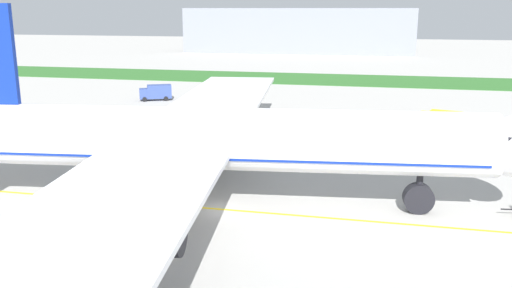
{
  "coord_description": "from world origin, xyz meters",
  "views": [
    {
      "loc": [
        13.65,
        -44.85,
        17.82
      ],
      "look_at": [
        1.52,
        9.48,
        3.97
      ],
      "focal_mm": 38.28,
      "sensor_mm": 36.0,
      "label": 1
    }
  ],
  "objects_px": {
    "service_truck_baggage_loader": "(441,119)",
    "ground_crew_wingwalker_port": "(197,168)",
    "service_truck_fuel_bowser": "(156,92)",
    "airliner_foreground": "(191,140)"
  },
  "relations": [
    {
      "from": "airliner_foreground",
      "to": "service_truck_baggage_loader",
      "type": "relative_size",
      "value": 15.11
    },
    {
      "from": "ground_crew_wingwalker_port",
      "to": "service_truck_fuel_bowser",
      "type": "distance_m",
      "value": 52.46
    },
    {
      "from": "ground_crew_wingwalker_port",
      "to": "service_truck_baggage_loader",
      "type": "relative_size",
      "value": 0.24
    },
    {
      "from": "service_truck_baggage_loader",
      "to": "ground_crew_wingwalker_port",
      "type": "bearing_deg",
      "value": -131.99
    },
    {
      "from": "airliner_foreground",
      "to": "ground_crew_wingwalker_port",
      "type": "height_order",
      "value": "airliner_foreground"
    },
    {
      "from": "service_truck_baggage_loader",
      "to": "service_truck_fuel_bowser",
      "type": "height_order",
      "value": "service_truck_fuel_bowser"
    },
    {
      "from": "airliner_foreground",
      "to": "service_truck_baggage_loader",
      "type": "bearing_deg",
      "value": 57.04
    },
    {
      "from": "service_truck_baggage_loader",
      "to": "service_truck_fuel_bowser",
      "type": "bearing_deg",
      "value": 164.32
    },
    {
      "from": "airliner_foreground",
      "to": "ground_crew_wingwalker_port",
      "type": "bearing_deg",
      "value": 106.08
    },
    {
      "from": "ground_crew_wingwalker_port",
      "to": "service_truck_fuel_bowser",
      "type": "relative_size",
      "value": 0.24
    }
  ]
}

